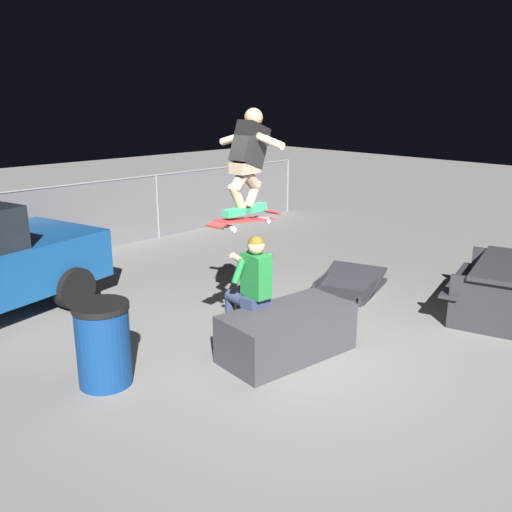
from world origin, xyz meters
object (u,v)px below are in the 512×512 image
person_sitting_on_ledge (250,284)px  kicker_ramp (348,285)px  ledge_box_main (287,333)px  trash_bin (103,344)px  skateboard (245,220)px  picnic_table_back (504,281)px  skater_airborne (248,156)px

person_sitting_on_ledge → kicker_ramp: bearing=10.2°
ledge_box_main → trash_bin: trash_bin is taller
skateboard → picnic_table_back: skateboard is taller
ledge_box_main → skater_airborne: 2.04m
kicker_ramp → trash_bin: 4.24m
picnic_table_back → trash_bin: 5.25m
kicker_ramp → ledge_box_main: bearing=-159.1°
kicker_ramp → picnic_table_back: (0.60, -2.12, 0.44)m
skater_airborne → picnic_table_back: bearing=-26.7°
ledge_box_main → picnic_table_back: size_ratio=0.77×
picnic_table_back → ledge_box_main: bearing=157.9°
picnic_table_back → trash_bin: trash_bin is taller
skateboard → kicker_ramp: skateboard is taller
person_sitting_on_ledge → picnic_table_back: person_sitting_on_ledge is taller
skateboard → person_sitting_on_ledge: bearing=24.2°
skater_airborne → picnic_table_back: skater_airborne is taller
person_sitting_on_ledge → skater_airborne: bearing=-142.1°
ledge_box_main → picnic_table_back: (2.98, -1.21, 0.22)m
person_sitting_on_ledge → picnic_table_back: 3.56m
skater_airborne → kicker_ramp: bearing=11.0°
skateboard → skater_airborne: bearing=4.7°
ledge_box_main → person_sitting_on_ledge: bearing=108.9°
person_sitting_on_ledge → skateboard: 0.80m
person_sitting_on_ledge → kicker_ramp: person_sitting_on_ledge is taller
skateboard → skater_airborne: (0.06, 0.00, 0.69)m
ledge_box_main → kicker_ramp: bearing=20.9°
ledge_box_main → skater_airborne: size_ratio=1.38×
skater_airborne → trash_bin: skater_airborne is taller
person_sitting_on_ledge → trash_bin: bearing=166.1°
skater_airborne → picnic_table_back: 4.00m
skateboard → skater_airborne: 0.69m
person_sitting_on_ledge → trash_bin: size_ratio=1.57×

